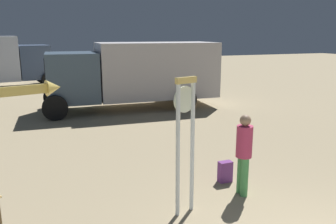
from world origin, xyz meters
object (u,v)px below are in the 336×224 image
(box_truck_near, at_px, (137,72))
(person_near_clock, at_px, (244,151))
(standing_clock, at_px, (185,132))
(arrow_sign, at_px, (14,126))
(backpack, at_px, (225,172))

(box_truck_near, bearing_deg, person_near_clock, -92.81)
(standing_clock, relative_size, arrow_sign, 0.91)
(person_near_clock, height_order, backpack, person_near_clock)
(standing_clock, distance_m, arrow_sign, 2.64)
(arrow_sign, bearing_deg, person_near_clock, -3.30)
(standing_clock, xyz_separation_m, person_near_clock, (1.32, 0.21, -0.56))
(arrow_sign, distance_m, backpack, 4.19)
(person_near_clock, relative_size, box_truck_near, 0.22)
(standing_clock, relative_size, box_truck_near, 0.33)
(arrow_sign, bearing_deg, backpack, 5.89)
(backpack, bearing_deg, arrow_sign, -174.11)
(arrow_sign, bearing_deg, box_truck_near, 62.16)
(arrow_sign, height_order, person_near_clock, arrow_sign)
(arrow_sign, bearing_deg, standing_clock, -9.60)
(arrow_sign, distance_m, box_truck_near, 9.24)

